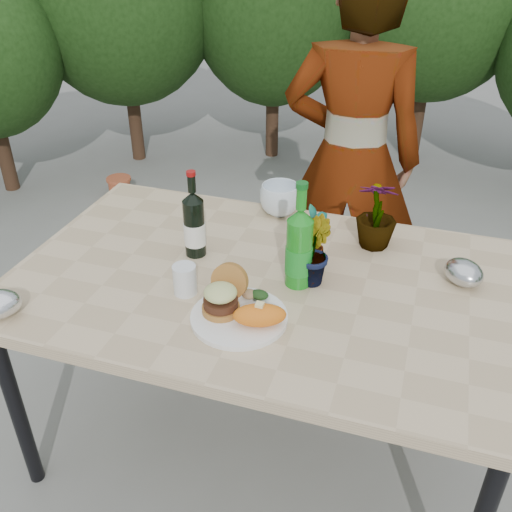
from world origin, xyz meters
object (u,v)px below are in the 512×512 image
(dinner_plate, at_px, (239,317))
(wine_bottle, at_px, (194,225))
(person, at_px, (351,160))
(patio_table, at_px, (264,293))

(dinner_plate, xyz_separation_m, wine_bottle, (-0.26, 0.29, 0.10))
(wine_bottle, xyz_separation_m, person, (0.38, 0.81, -0.04))
(dinner_plate, distance_m, person, 1.11)
(patio_table, height_order, person, person)
(wine_bottle, relative_size, person, 0.18)
(patio_table, bearing_deg, wine_bottle, 165.17)
(dinner_plate, distance_m, wine_bottle, 0.40)
(patio_table, height_order, wine_bottle, wine_bottle)
(patio_table, distance_m, person, 0.90)
(dinner_plate, bearing_deg, wine_bottle, 131.47)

